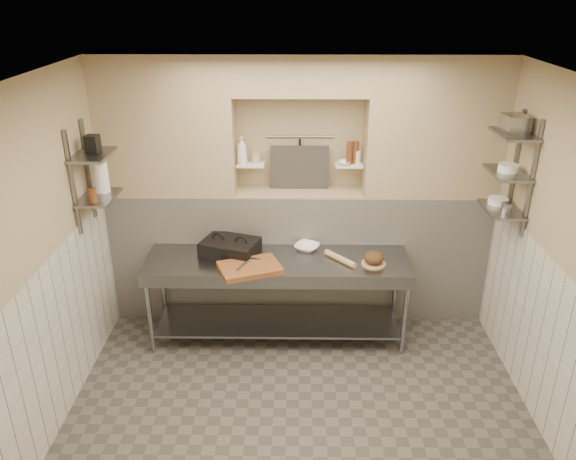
{
  "coord_description": "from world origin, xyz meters",
  "views": [
    {
      "loc": [
        -0.04,
        -3.73,
        3.4
      ],
      "look_at": [
        -0.11,
        0.9,
        1.35
      ],
      "focal_mm": 35.0,
      "sensor_mm": 36.0,
      "label": 1
    }
  ],
  "objects_px": {
    "bottle_soap": "(242,150)",
    "rolling_pin": "(340,259)",
    "prep_table": "(278,283)",
    "cutting_board": "(250,268)",
    "bread_loaf": "(374,258)",
    "jug_left": "(101,177)",
    "mixing_bowl": "(307,247)",
    "bowl_alcove": "(344,163)",
    "panini_press": "(230,247)"
  },
  "relations": [
    {
      "from": "bread_loaf",
      "to": "jug_left",
      "type": "relative_size",
      "value": 0.67
    },
    {
      "from": "bottle_soap",
      "to": "jug_left",
      "type": "relative_size",
      "value": 0.97
    },
    {
      "from": "rolling_pin",
      "to": "bottle_soap",
      "type": "xyz_separation_m",
      "value": [
        -0.98,
        0.57,
        0.92
      ]
    },
    {
      "from": "cutting_board",
      "to": "jug_left",
      "type": "relative_size",
      "value": 1.95
    },
    {
      "from": "prep_table",
      "to": "cutting_board",
      "type": "distance_m",
      "value": 0.44
    },
    {
      "from": "bottle_soap",
      "to": "bowl_alcove",
      "type": "height_order",
      "value": "bottle_soap"
    },
    {
      "from": "cutting_board",
      "to": "jug_left",
      "type": "height_order",
      "value": "jug_left"
    },
    {
      "from": "rolling_pin",
      "to": "bowl_alcove",
      "type": "distance_m",
      "value": 0.98
    },
    {
      "from": "cutting_board",
      "to": "bowl_alcove",
      "type": "height_order",
      "value": "bowl_alcove"
    },
    {
      "from": "mixing_bowl",
      "to": "jug_left",
      "type": "distance_m",
      "value": 2.1
    },
    {
      "from": "prep_table",
      "to": "jug_left",
      "type": "distance_m",
      "value": 1.97
    },
    {
      "from": "cutting_board",
      "to": "bottle_soap",
      "type": "xyz_separation_m",
      "value": [
        -0.11,
        0.77,
        0.93
      ]
    },
    {
      "from": "rolling_pin",
      "to": "jug_left",
      "type": "xyz_separation_m",
      "value": [
        -2.24,
        0.0,
        0.83
      ]
    },
    {
      "from": "rolling_pin",
      "to": "bread_loaf",
      "type": "distance_m",
      "value": 0.33
    },
    {
      "from": "mixing_bowl",
      "to": "rolling_pin",
      "type": "relative_size",
      "value": 0.62
    },
    {
      "from": "prep_table",
      "to": "bottle_soap",
      "type": "height_order",
      "value": "bottle_soap"
    },
    {
      "from": "panini_press",
      "to": "mixing_bowl",
      "type": "distance_m",
      "value": 0.78
    },
    {
      "from": "prep_table",
      "to": "panini_press",
      "type": "distance_m",
      "value": 0.6
    },
    {
      "from": "bread_loaf",
      "to": "bowl_alcove",
      "type": "bearing_deg",
      "value": 113.92
    },
    {
      "from": "bread_loaf",
      "to": "bowl_alcove",
      "type": "relative_size",
      "value": 1.51
    },
    {
      "from": "cutting_board",
      "to": "bread_loaf",
      "type": "bearing_deg",
      "value": 6.62
    },
    {
      "from": "cutting_board",
      "to": "bottle_soap",
      "type": "distance_m",
      "value": 1.21
    },
    {
      "from": "panini_press",
      "to": "mixing_bowl",
      "type": "bearing_deg",
      "value": 26.42
    },
    {
      "from": "panini_press",
      "to": "mixing_bowl",
      "type": "relative_size",
      "value": 2.61
    },
    {
      "from": "bottle_soap",
      "to": "bowl_alcove",
      "type": "bearing_deg",
      "value": -1.24
    },
    {
      "from": "cutting_board",
      "to": "rolling_pin",
      "type": "distance_m",
      "value": 0.89
    },
    {
      "from": "cutting_board",
      "to": "bread_loaf",
      "type": "relative_size",
      "value": 2.91
    },
    {
      "from": "bread_loaf",
      "to": "bowl_alcove",
      "type": "distance_m",
      "value": 1.01
    },
    {
      "from": "panini_press",
      "to": "bottle_soap",
      "type": "xyz_separation_m",
      "value": [
        0.11,
        0.42,
        0.88
      ]
    },
    {
      "from": "prep_table",
      "to": "mixing_bowl",
      "type": "height_order",
      "value": "mixing_bowl"
    },
    {
      "from": "prep_table",
      "to": "rolling_pin",
      "type": "relative_size",
      "value": 6.66
    },
    {
      "from": "mixing_bowl",
      "to": "bottle_soap",
      "type": "distance_m",
      "value": 1.18
    },
    {
      "from": "mixing_bowl",
      "to": "bowl_alcove",
      "type": "height_order",
      "value": "bowl_alcove"
    },
    {
      "from": "mixing_bowl",
      "to": "bread_loaf",
      "type": "xyz_separation_m",
      "value": [
        0.64,
        -0.31,
        0.04
      ]
    },
    {
      "from": "cutting_board",
      "to": "mixing_bowl",
      "type": "bearing_deg",
      "value": 39.42
    },
    {
      "from": "panini_press",
      "to": "bowl_alcove",
      "type": "bearing_deg",
      "value": 38.19
    },
    {
      "from": "rolling_pin",
      "to": "cutting_board",
      "type": "bearing_deg",
      "value": -167.28
    },
    {
      "from": "mixing_bowl",
      "to": "bowl_alcove",
      "type": "distance_m",
      "value": 0.93
    },
    {
      "from": "panini_press",
      "to": "bread_loaf",
      "type": "xyz_separation_m",
      "value": [
        1.41,
        -0.21,
        -0.0
      ]
    },
    {
      "from": "prep_table",
      "to": "bread_loaf",
      "type": "height_order",
      "value": "bread_loaf"
    },
    {
      "from": "panini_press",
      "to": "bottle_soap",
      "type": "relative_size",
      "value": 2.26
    },
    {
      "from": "prep_table",
      "to": "cutting_board",
      "type": "bearing_deg",
      "value": -140.17
    },
    {
      "from": "bottle_soap",
      "to": "jug_left",
      "type": "bearing_deg",
      "value": -155.56
    },
    {
      "from": "panini_press",
      "to": "bowl_alcove",
      "type": "height_order",
      "value": "bowl_alcove"
    },
    {
      "from": "panini_press",
      "to": "rolling_pin",
      "type": "xyz_separation_m",
      "value": [
        1.09,
        -0.15,
        -0.04
      ]
    },
    {
      "from": "mixing_bowl",
      "to": "panini_press",
      "type": "bearing_deg",
      "value": -172.53
    },
    {
      "from": "bottle_soap",
      "to": "rolling_pin",
      "type": "bearing_deg",
      "value": -30.32
    },
    {
      "from": "cutting_board",
      "to": "bowl_alcove",
      "type": "xyz_separation_m",
      "value": [
        0.92,
        0.75,
        0.81
      ]
    },
    {
      "from": "prep_table",
      "to": "rolling_pin",
      "type": "height_order",
      "value": "rolling_pin"
    },
    {
      "from": "prep_table",
      "to": "cutting_board",
      "type": "relative_size",
      "value": 4.64
    }
  ]
}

